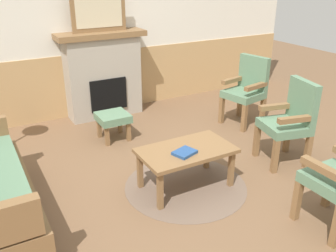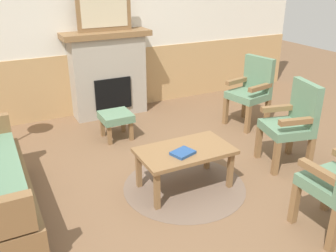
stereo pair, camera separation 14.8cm
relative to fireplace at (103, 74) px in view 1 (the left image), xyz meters
The scene contains 10 objects.
ground_plane 2.44m from the fireplace, 90.00° to the right, with size 14.00×14.00×0.00m, color brown.
wall_back 0.70m from the fireplace, 90.00° to the left, with size 7.20×0.14×2.70m.
fireplace is the anchor object (origin of this frame).
framed_picture 0.91m from the fireplace, 90.00° to the left, with size 0.80×0.04×0.56m.
coffee_table 2.39m from the fireplace, 90.06° to the right, with size 0.96×0.56×0.44m.
round_rug 2.47m from the fireplace, 90.06° to the right, with size 1.29×1.29×0.01m, color brown.
book_on_table 2.47m from the fireplace, 91.69° to the right, with size 0.21×0.17×0.03m, color navy.
footstool 1.00m from the fireplace, 103.69° to the right, with size 0.40×0.40×0.36m.
armchair_near_fireplace 2.82m from the fireplace, 61.58° to the right, with size 0.58×0.58×0.98m.
armchair_by_window_left 2.14m from the fireplace, 37.69° to the right, with size 0.56×0.56×0.98m.
Camera 1 is at (-1.80, -2.85, 2.13)m, focal length 39.46 mm.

